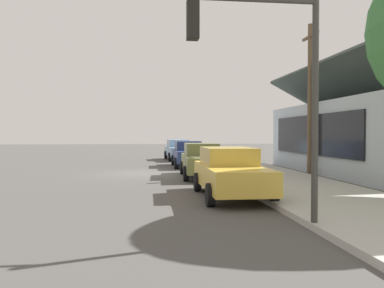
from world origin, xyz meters
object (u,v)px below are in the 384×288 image
(car_olive, at_px, (202,160))
(utility_pole_wooden, at_px, (310,96))
(traffic_light_main, at_px, (266,64))
(car_skyblue, at_px, (179,150))
(car_navy, at_px, (188,154))
(fire_hydrant_red, at_px, (253,174))
(car_mustard, at_px, (230,172))

(car_olive, relative_size, utility_pole_wooden, 0.66)
(car_olive, xyz_separation_m, traffic_light_main, (10.49, -0.16, 2.68))
(car_skyblue, bearing_deg, car_olive, -2.44)
(car_navy, height_order, car_olive, same)
(car_skyblue, xyz_separation_m, car_olive, (12.37, 0.07, 0.00))
(car_olive, xyz_separation_m, fire_hydrant_red, (3.53, 1.50, -0.32))
(car_olive, distance_m, traffic_light_main, 10.83)
(fire_hydrant_red, bearing_deg, car_olive, -156.96)
(car_olive, bearing_deg, car_navy, -177.56)
(car_mustard, relative_size, utility_pole_wooden, 0.64)
(traffic_light_main, relative_size, fire_hydrant_red, 7.32)
(car_mustard, height_order, fire_hydrant_red, car_mustard)
(car_navy, height_order, traffic_light_main, traffic_light_main)
(car_navy, bearing_deg, fire_hydrant_red, 9.53)
(car_skyblue, height_order, utility_pole_wooden, utility_pole_wooden)
(car_navy, bearing_deg, utility_pole_wooden, 45.24)
(car_navy, distance_m, car_olive, 5.95)
(car_skyblue, height_order, car_mustard, same)
(traffic_light_main, bearing_deg, car_navy, 179.48)
(car_olive, distance_m, car_mustard, 5.99)
(car_mustard, distance_m, traffic_light_main, 5.24)
(car_skyblue, height_order, car_olive, same)
(car_navy, xyz_separation_m, car_mustard, (11.94, 0.07, 0.00))
(car_mustard, distance_m, fire_hydrant_red, 2.86)
(car_navy, relative_size, fire_hydrant_red, 6.64)
(car_navy, distance_m, traffic_light_main, 16.66)
(traffic_light_main, bearing_deg, utility_pole_wooden, 152.52)
(car_navy, height_order, car_mustard, same)
(car_mustard, xyz_separation_m, fire_hydrant_red, (-2.45, 1.44, -0.32))
(traffic_light_main, height_order, fire_hydrant_red, traffic_light_main)
(car_skyblue, xyz_separation_m, car_mustard, (18.36, 0.13, 0.00))
(car_olive, bearing_deg, car_mustard, 2.96)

